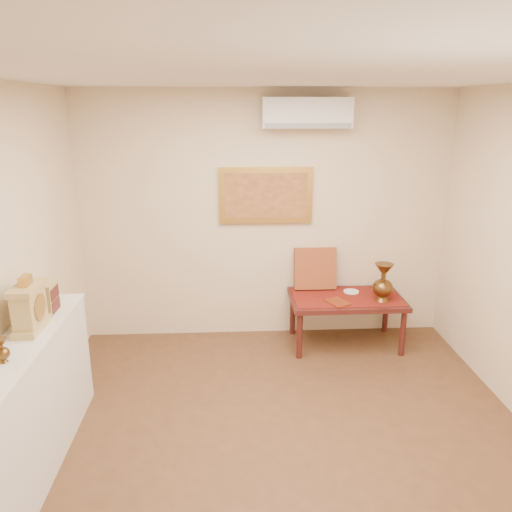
{
  "coord_description": "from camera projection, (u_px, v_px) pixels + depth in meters",
  "views": [
    {
      "loc": [
        -0.39,
        -3.05,
        2.52
      ],
      "look_at": [
        -0.16,
        1.15,
        1.25
      ],
      "focal_mm": 35.0,
      "sensor_mm": 36.0,
      "label": 1
    }
  ],
  "objects": [
    {
      "name": "floor",
      "position": [
        287.0,
        463.0,
        3.66
      ],
      "size": [
        4.5,
        4.5,
        0.0
      ],
      "primitive_type": "plane",
      "color": "brown",
      "rests_on": "ground"
    },
    {
      "name": "ceiling",
      "position": [
        295.0,
        73.0,
        2.88
      ],
      "size": [
        4.5,
        4.5,
        0.0
      ],
      "primitive_type": "plane",
      "rotation": [
        3.14,
        0.0,
        0.0
      ],
      "color": "silver",
      "rests_on": "ground"
    },
    {
      "name": "wall_back",
      "position": [
        265.0,
        218.0,
        5.42
      ],
      "size": [
        4.0,
        0.02,
        2.7
      ],
      "primitive_type": "cube",
      "color": "beige",
      "rests_on": "ground"
    },
    {
      "name": "brass_urn_small",
      "position": [
        1.0,
        347.0,
        3.09
      ],
      "size": [
        0.09,
        0.09,
        0.21
      ],
      "primitive_type": null,
      "color": "brown",
      "rests_on": "display_ledge"
    },
    {
      "name": "table_cloth",
      "position": [
        347.0,
        297.0,
        5.34
      ],
      "size": [
        1.14,
        0.59,
        0.01
      ],
      "primitive_type": "cube",
      "color": "maroon",
      "rests_on": "low_table"
    },
    {
      "name": "brass_urn_tall",
      "position": [
        383.0,
        278.0,
        5.17
      ],
      "size": [
        0.22,
        0.22,
        0.49
      ],
      "primitive_type": null,
      "color": "brown",
      "rests_on": "table_cloth"
    },
    {
      "name": "plate",
      "position": [
        351.0,
        292.0,
        5.47
      ],
      "size": [
        0.17,
        0.17,
        0.01
      ],
      "primitive_type": "cylinder",
      "color": "white",
      "rests_on": "table_cloth"
    },
    {
      "name": "menu",
      "position": [
        338.0,
        302.0,
        5.18
      ],
      "size": [
        0.27,
        0.3,
        0.01
      ],
      "primitive_type": "cube",
      "rotation": [
        0.0,
        0.0,
        0.46
      ],
      "color": "maroon",
      "rests_on": "table_cloth"
    },
    {
      "name": "cushion",
      "position": [
        315.0,
        268.0,
        5.53
      ],
      "size": [
        0.46,
        0.19,
        0.47
      ],
      "primitive_type": "cube",
      "rotation": [
        -0.21,
        0.0,
        0.0
      ],
      "color": "maroon",
      "rests_on": "table_cloth"
    },
    {
      "name": "display_ledge",
      "position": [
        24.0,
        413.0,
        3.43
      ],
      "size": [
        0.37,
        2.02,
        0.98
      ],
      "color": "silver",
      "rests_on": "floor"
    },
    {
      "name": "mantel_clock",
      "position": [
        29.0,
        307.0,
        3.52
      ],
      "size": [
        0.17,
        0.36,
        0.41
      ],
      "color": "tan",
      "rests_on": "display_ledge"
    },
    {
      "name": "wooden_chest",
      "position": [
        45.0,
        298.0,
        3.84
      ],
      "size": [
        0.16,
        0.21,
        0.24
      ],
      "color": "tan",
      "rests_on": "display_ledge"
    },
    {
      "name": "low_table",
      "position": [
        346.0,
        303.0,
        5.36
      ],
      "size": [
        1.2,
        0.7,
        0.55
      ],
      "color": "#481815",
      "rests_on": "floor"
    },
    {
      "name": "painting",
      "position": [
        266.0,
        195.0,
        5.33
      ],
      "size": [
        1.0,
        0.06,
        0.6
      ],
      "color": "#BE903C",
      "rests_on": "wall_back"
    },
    {
      "name": "ac_unit",
      "position": [
        307.0,
        113.0,
        5.0
      ],
      "size": [
        0.9,
        0.25,
        0.3
      ],
      "color": "silver",
      "rests_on": "wall_back"
    }
  ]
}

